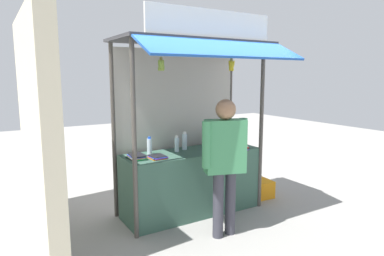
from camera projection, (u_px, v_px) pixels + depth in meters
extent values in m
plane|color=gray|center=(192.00, 212.00, 5.15)|extent=(20.00, 20.00, 0.00)
cube|color=#385B4C|center=(192.00, 182.00, 5.08)|extent=(2.07, 0.69, 0.94)
cylinder|color=#4C4742|center=(134.00, 142.00, 4.14)|extent=(0.06, 0.06, 2.50)
cylinder|color=#4C4742|center=(261.00, 128.00, 5.19)|extent=(0.06, 0.06, 2.50)
cylinder|color=#4C4742|center=(114.00, 133.00, 4.81)|extent=(0.06, 0.06, 2.50)
cylinder|color=#4C4742|center=(230.00, 122.00, 5.86)|extent=(0.06, 0.06, 2.50)
cube|color=#B7B2A8|center=(178.00, 129.00, 5.34)|extent=(2.03, 0.04, 2.45)
cube|color=#3F3F44|center=(194.00, 42.00, 4.72)|extent=(2.27, 0.99, 0.04)
cube|color=#194799|center=(226.00, 48.00, 4.11)|extent=(2.23, 0.51, 0.26)
cube|color=white|center=(212.00, 23.00, 4.31)|extent=(1.86, 0.04, 0.35)
cylinder|color=#59544C|center=(210.00, 47.00, 4.40)|extent=(1.96, 0.02, 0.02)
cylinder|color=silver|center=(213.00, 136.00, 5.47)|extent=(0.09, 0.09, 0.27)
cylinder|color=blue|center=(213.00, 127.00, 5.45)|extent=(0.06, 0.06, 0.04)
cylinder|color=silver|center=(177.00, 145.00, 4.96)|extent=(0.07, 0.07, 0.21)
cylinder|color=white|center=(177.00, 137.00, 4.95)|extent=(0.04, 0.04, 0.03)
cylinder|color=silver|center=(207.00, 140.00, 5.34)|extent=(0.07, 0.07, 0.21)
cylinder|color=white|center=(207.00, 133.00, 5.32)|extent=(0.04, 0.04, 0.03)
cylinder|color=silver|center=(185.00, 142.00, 5.10)|extent=(0.08, 0.08, 0.24)
cylinder|color=white|center=(185.00, 133.00, 5.08)|extent=(0.05, 0.05, 0.03)
cylinder|color=silver|center=(150.00, 147.00, 4.78)|extent=(0.07, 0.07, 0.23)
cylinder|color=blue|center=(149.00, 138.00, 4.76)|extent=(0.05, 0.05, 0.03)
cube|color=purple|center=(237.00, 149.00, 5.10)|extent=(0.24, 0.29, 0.01)
cube|color=blue|center=(238.00, 149.00, 5.09)|extent=(0.23, 0.28, 0.01)
cube|color=red|center=(238.00, 148.00, 5.10)|extent=(0.23, 0.29, 0.01)
cube|color=black|center=(239.00, 147.00, 5.09)|extent=(0.23, 0.28, 0.01)
cube|color=red|center=(238.00, 147.00, 5.08)|extent=(0.22, 0.28, 0.01)
cube|color=black|center=(237.00, 146.00, 5.10)|extent=(0.24, 0.29, 0.01)
cube|color=white|center=(238.00, 145.00, 5.09)|extent=(0.22, 0.27, 0.01)
cube|color=orange|center=(157.00, 158.00, 4.58)|extent=(0.20, 0.22, 0.01)
cube|color=purple|center=(158.00, 157.00, 4.57)|extent=(0.22, 0.24, 0.01)
cube|color=blue|center=(157.00, 156.00, 4.57)|extent=(0.21, 0.23, 0.01)
cube|color=black|center=(157.00, 156.00, 4.57)|extent=(0.20, 0.22, 0.01)
cube|color=black|center=(136.00, 159.00, 4.55)|extent=(0.20, 0.29, 0.01)
cube|color=green|center=(137.00, 158.00, 4.54)|extent=(0.19, 0.29, 0.01)
cube|color=white|center=(136.00, 157.00, 4.55)|extent=(0.20, 0.29, 0.01)
cube|color=orange|center=(137.00, 157.00, 4.54)|extent=(0.19, 0.29, 0.01)
cube|color=blue|center=(137.00, 156.00, 4.53)|extent=(0.18, 0.28, 0.01)
cube|color=black|center=(137.00, 155.00, 4.54)|extent=(0.21, 0.30, 0.01)
cube|color=black|center=(137.00, 155.00, 4.54)|extent=(0.18, 0.28, 0.01)
cylinder|color=#332D23|center=(232.00, 54.00, 4.60)|extent=(0.01, 0.01, 0.11)
cylinder|color=olive|center=(231.00, 60.00, 4.61)|extent=(0.04, 0.04, 0.04)
ellipsoid|color=yellow|center=(233.00, 66.00, 4.63)|extent=(0.03, 0.09, 0.15)
ellipsoid|color=yellow|center=(231.00, 66.00, 4.64)|extent=(0.07, 0.05, 0.16)
ellipsoid|color=yellow|center=(230.00, 66.00, 4.63)|extent=(0.06, 0.05, 0.16)
ellipsoid|color=yellow|center=(230.00, 66.00, 4.61)|extent=(0.03, 0.08, 0.15)
ellipsoid|color=yellow|center=(232.00, 66.00, 4.60)|extent=(0.08, 0.06, 0.16)
ellipsoid|color=yellow|center=(232.00, 66.00, 4.61)|extent=(0.06, 0.05, 0.16)
cylinder|color=#332D23|center=(161.00, 52.00, 4.05)|extent=(0.01, 0.01, 0.13)
cylinder|color=olive|center=(161.00, 59.00, 4.07)|extent=(0.04, 0.04, 0.04)
ellipsoid|color=olive|center=(163.00, 65.00, 4.09)|extent=(0.03, 0.07, 0.14)
ellipsoid|color=olive|center=(162.00, 65.00, 4.10)|extent=(0.06, 0.07, 0.14)
ellipsoid|color=olive|center=(160.00, 65.00, 4.10)|extent=(0.08, 0.04, 0.14)
ellipsoid|color=olive|center=(160.00, 65.00, 4.08)|extent=(0.06, 0.05, 0.14)
ellipsoid|color=olive|center=(159.00, 65.00, 4.07)|extent=(0.03, 0.07, 0.14)
ellipsoid|color=olive|center=(161.00, 65.00, 4.07)|extent=(0.05, 0.05, 0.14)
ellipsoid|color=olive|center=(162.00, 65.00, 4.06)|extent=(0.07, 0.03, 0.14)
ellipsoid|color=olive|center=(163.00, 65.00, 4.07)|extent=(0.07, 0.06, 0.14)
cylinder|color=#383842|center=(218.00, 205.00, 4.29)|extent=(0.14, 0.14, 0.85)
cylinder|color=#383842|center=(230.00, 202.00, 4.39)|extent=(0.14, 0.14, 0.85)
cube|color=#3F8C59|center=(225.00, 146.00, 4.22)|extent=(0.54, 0.36, 0.67)
cylinder|color=#3F8C59|center=(206.00, 145.00, 4.07)|extent=(0.11, 0.11, 0.57)
cylinder|color=#3F8C59|center=(243.00, 140.00, 4.36)|extent=(0.11, 0.11, 0.57)
sphere|color=#936B4C|center=(226.00, 109.00, 4.15)|extent=(0.25, 0.25, 0.25)
cube|color=orange|center=(258.00, 188.00, 5.77)|extent=(0.44, 0.44, 0.29)
cube|color=beige|center=(37.00, 130.00, 4.15)|extent=(0.20, 2.40, 2.79)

